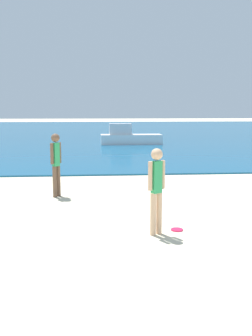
{
  "coord_description": "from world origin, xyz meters",
  "views": [
    {
      "loc": [
        -0.48,
        -0.57,
        2.41
      ],
      "look_at": [
        0.2,
        7.88,
        1.11
      ],
      "focal_mm": 40.96,
      "sensor_mm": 36.0,
      "label": 1
    }
  ],
  "objects_px": {
    "person_distant": "(56,161)",
    "boat_near": "(129,137)",
    "person_standing": "(156,186)",
    "frisbee": "(177,230)"
  },
  "relations": [
    {
      "from": "frisbee",
      "to": "person_standing",
      "type": "bearing_deg",
      "value": -155.21
    },
    {
      "from": "person_standing",
      "to": "frisbee",
      "type": "height_order",
      "value": "person_standing"
    },
    {
      "from": "person_distant",
      "to": "boat_near",
      "type": "distance_m",
      "value": 15.79
    },
    {
      "from": "person_distant",
      "to": "person_standing",
      "type": "bearing_deg",
      "value": -111.93
    },
    {
      "from": "person_standing",
      "to": "boat_near",
      "type": "distance_m",
      "value": 18.92
    },
    {
      "from": "frisbee",
      "to": "boat_near",
      "type": "bearing_deg",
      "value": 87.93
    },
    {
      "from": "boat_near",
      "to": "person_standing",
      "type": "bearing_deg",
      "value": -94.08
    },
    {
      "from": "frisbee",
      "to": "boat_near",
      "type": "height_order",
      "value": "boat_near"
    },
    {
      "from": "person_standing",
      "to": "boat_near",
      "type": "relative_size",
      "value": 0.41
    },
    {
      "from": "boat_near",
      "to": "person_distant",
      "type": "bearing_deg",
      "value": -102.99
    }
  ]
}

